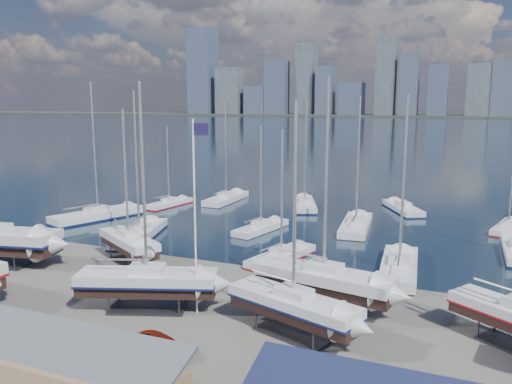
% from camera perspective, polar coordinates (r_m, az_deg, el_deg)
% --- Properties ---
extents(ground, '(1400.00, 1400.00, 0.00)m').
position_cam_1_polar(ground, '(36.32, -5.96, -13.25)').
color(ground, '#605E59').
rests_on(ground, ground).
extents(water, '(1400.00, 600.00, 0.40)m').
position_cam_1_polar(water, '(339.87, 20.14, 6.97)').
color(water, '#1B293E').
rests_on(water, ground).
extents(far_shore, '(1400.00, 80.00, 2.20)m').
position_cam_1_polar(far_shore, '(599.54, 21.41, 8.07)').
color(far_shore, '#2D332D').
rests_on(far_shore, ground).
extents(skyline, '(639.14, 43.80, 107.69)m').
position_cam_1_polar(skyline, '(593.94, 20.86, 11.77)').
color(skyline, '#475166').
rests_on(skyline, far_shore).
extents(sailboat_cradle_2, '(8.46, 6.25, 13.90)m').
position_cam_1_polar(sailboat_cradle_2, '(46.97, -14.35, -5.54)').
color(sailboat_cradle_2, '#2D2D33').
rests_on(sailboat_cradle_2, ground).
extents(sailboat_cradle_3, '(10.10, 5.92, 15.79)m').
position_cam_1_polar(sailboat_cradle_3, '(36.29, -12.32, -9.96)').
color(sailboat_cradle_3, '#2D2D33').
rests_on(sailboat_cradle_3, ground).
extents(sailboat_cradle_4, '(10.21, 4.38, 16.12)m').
position_cam_1_polar(sailboat_cradle_4, '(36.12, 7.75, -9.87)').
color(sailboat_cradle_4, '#2D2D33').
rests_on(sailboat_cradle_4, ground).
extents(sailboat_cradle_5, '(9.25, 5.17, 14.53)m').
position_cam_1_polar(sailboat_cradle_5, '(31.85, 4.29, -12.77)').
color(sailboat_cradle_5, '#2D2D33').
rests_on(sailboat_cradle_5, ground).
extents(sailboat_moored_0, '(7.24, 12.32, 17.79)m').
position_cam_1_polar(sailboat_moored_0, '(65.86, -17.59, -2.73)').
color(sailboat_moored_0, black).
rests_on(sailboat_moored_0, water).
extents(sailboat_moored_1, '(3.44, 8.25, 11.97)m').
position_cam_1_polar(sailboat_moored_1, '(71.80, -9.89, -1.38)').
color(sailboat_moored_1, black).
rests_on(sailboat_moored_1, water).
extents(sailboat_moored_2, '(2.86, 10.16, 15.34)m').
position_cam_1_polar(sailboat_moored_2, '(74.03, -3.43, -0.90)').
color(sailboat_moored_2, black).
rests_on(sailboat_moored_2, water).
extents(sailboat_moored_3, '(6.14, 11.47, 16.51)m').
position_cam_1_polar(sailboat_moored_3, '(55.51, -13.17, -4.87)').
color(sailboat_moored_3, black).
rests_on(sailboat_moored_3, water).
extents(sailboat_moored_4, '(4.05, 8.62, 12.55)m').
position_cam_1_polar(sailboat_moored_4, '(56.94, 0.57, -4.21)').
color(sailboat_moored_4, black).
rests_on(sailboat_moored_4, water).
extents(sailboat_moored_5, '(6.11, 10.15, 14.68)m').
position_cam_1_polar(sailboat_moored_5, '(70.06, 5.57, -1.56)').
color(sailboat_moored_5, black).
rests_on(sailboat_moored_5, water).
extents(sailboat_moored_6, '(4.51, 8.80, 12.67)m').
position_cam_1_polar(sailboat_moored_6, '(46.66, 2.91, -7.46)').
color(sailboat_moored_6, black).
rests_on(sailboat_moored_6, water).
extents(sailboat_moored_7, '(3.99, 10.77, 15.90)m').
position_cam_1_polar(sailboat_moored_7, '(58.84, 11.34, -3.94)').
color(sailboat_moored_7, black).
rests_on(sailboat_moored_7, water).
extents(sailboat_moored_8, '(6.61, 9.44, 13.89)m').
position_cam_1_polar(sailboat_moored_8, '(70.19, 16.42, -1.91)').
color(sailboat_moored_8, black).
rests_on(sailboat_moored_8, water).
extents(sailboat_moored_9, '(3.74, 10.67, 15.81)m').
position_cam_1_polar(sailboat_moored_9, '(45.01, 16.03, -8.50)').
color(sailboat_moored_9, black).
rests_on(sailboat_moored_9, water).
extents(sailboat_moored_11, '(4.35, 8.43, 12.14)m').
position_cam_1_polar(sailboat_moored_11, '(63.96, 26.87, -3.73)').
color(sailboat_moored_11, black).
rests_on(sailboat_moored_11, water).
extents(car_a, '(2.02, 4.79, 1.62)m').
position_cam_1_polar(car_a, '(32.60, -26.92, -15.60)').
color(car_a, gray).
rests_on(car_a, ground).
extents(car_c, '(4.36, 6.22, 1.58)m').
position_cam_1_polar(car_c, '(29.44, -14.84, -17.69)').
color(car_c, gray).
rests_on(car_c, ground).
extents(flagpole, '(1.17, 0.12, 13.38)m').
position_cam_1_polar(flagpole, '(33.56, -6.88, -1.25)').
color(flagpole, white).
rests_on(flagpole, ground).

